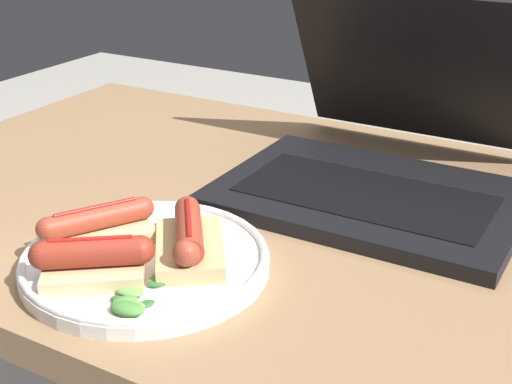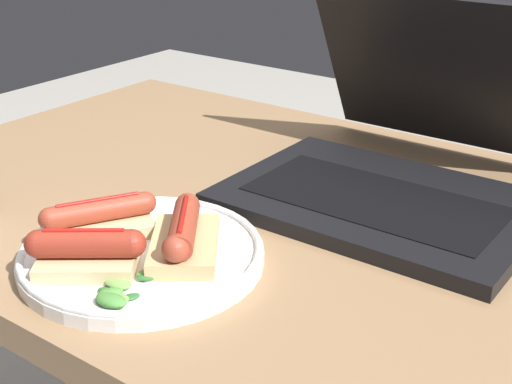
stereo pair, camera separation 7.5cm
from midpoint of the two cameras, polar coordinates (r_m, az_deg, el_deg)
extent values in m
cube|color=#93704C|center=(0.85, 5.83, -2.82)|extent=(1.13, 0.68, 0.04)
cylinder|color=#93704C|center=(1.47, -6.00, -6.94)|extent=(0.05, 0.05, 0.71)
cube|color=black|center=(0.87, 12.32, -0.83)|extent=(0.36, 0.25, 0.02)
cube|color=black|center=(0.85, 11.95, -0.59)|extent=(0.29, 0.14, 0.00)
cube|color=black|center=(0.99, 17.36, 8.88)|extent=(0.36, 0.12, 0.22)
cube|color=black|center=(0.99, 17.30, 8.95)|extent=(0.32, 0.10, 0.19)
cylinder|color=white|center=(0.74, -6.22, -5.22)|extent=(0.25, 0.25, 0.01)
torus|color=white|center=(0.73, -6.25, -4.60)|extent=(0.25, 0.25, 0.01)
cube|color=tan|center=(0.72, -2.80, -4.39)|extent=(0.12, 0.13, 0.02)
cylinder|color=#9E3D28|center=(0.71, -2.84, -2.84)|extent=(0.08, 0.09, 0.03)
sphere|color=#9E3D28|center=(0.67, -3.00, -4.73)|extent=(0.03, 0.03, 0.03)
sphere|color=#9E3D28|center=(0.75, -2.69, -1.16)|extent=(0.03, 0.03, 0.03)
cylinder|color=red|center=(0.70, -2.86, -1.86)|extent=(0.05, 0.07, 0.01)
cube|color=#D6B784|center=(0.77, -9.66, -2.83)|extent=(0.12, 0.13, 0.01)
cylinder|color=#9E3D28|center=(0.76, -9.76, -1.54)|extent=(0.07, 0.10, 0.02)
sphere|color=#9E3D28|center=(0.77, -6.13, -0.91)|extent=(0.02, 0.02, 0.02)
sphere|color=#9E3D28|center=(0.75, -13.48, -2.18)|extent=(0.02, 0.02, 0.02)
cylinder|color=red|center=(0.76, -9.82, -0.71)|extent=(0.05, 0.08, 0.01)
cube|color=#D6B784|center=(0.70, -10.38, -5.71)|extent=(0.11, 0.10, 0.02)
cylinder|color=maroon|center=(0.69, -10.51, -4.17)|extent=(0.09, 0.08, 0.03)
sphere|color=maroon|center=(0.70, -14.12, -4.13)|extent=(0.03, 0.03, 0.03)
sphere|color=maroon|center=(0.69, -6.82, -4.19)|extent=(0.03, 0.03, 0.03)
cylinder|color=red|center=(0.69, -10.60, -3.14)|extent=(0.06, 0.05, 0.01)
ellipsoid|color=#2D662D|center=(0.65, -8.78, -8.54)|extent=(0.02, 0.02, 0.01)
ellipsoid|color=#2D662D|center=(0.66, -8.79, -7.95)|extent=(0.02, 0.01, 0.01)
ellipsoid|color=#709E4C|center=(0.68, -7.84, -6.84)|extent=(0.02, 0.02, 0.01)
ellipsoid|color=#2D662D|center=(0.65, -6.78, -8.43)|extent=(0.02, 0.02, 0.00)
ellipsoid|color=#709E4C|center=(0.67, -7.93, -7.27)|extent=(0.03, 0.02, 0.01)
ellipsoid|color=#4C8E3D|center=(0.68, -5.47, -6.60)|extent=(0.02, 0.03, 0.01)
ellipsoid|color=#4C8E3D|center=(0.64, -8.27, -8.68)|extent=(0.03, 0.02, 0.01)
ellipsoid|color=#2D662D|center=(0.68, -5.44, -6.78)|extent=(0.03, 0.03, 0.01)
ellipsoid|color=#4C8E3D|center=(0.66, -8.36, -8.07)|extent=(0.02, 0.03, 0.01)
ellipsoid|color=#709E4C|center=(0.65, -8.19, -8.54)|extent=(0.04, 0.03, 0.01)
camera|label=1|loc=(0.04, -87.14, 1.27)|focal=50.00mm
camera|label=2|loc=(0.04, 92.86, -1.27)|focal=50.00mm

